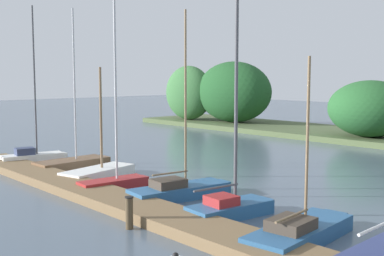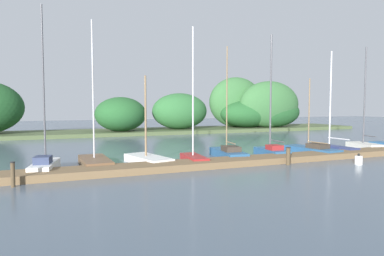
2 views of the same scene
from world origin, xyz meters
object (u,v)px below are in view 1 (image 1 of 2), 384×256
sailboat_4 (182,189)px  mooring_piling_1 (129,213)px  sailboat_3 (115,180)px  sailboat_5 (232,203)px  sailboat_2 (100,171)px  sailboat_1 (75,162)px  sailboat_6 (302,230)px  sailboat_0 (34,156)px

sailboat_4 → mooring_piling_1: (1.83, -3.66, 0.17)m
sailboat_3 → sailboat_5: 5.84m
sailboat_3 → sailboat_2: bearing=76.0°
sailboat_2 → sailboat_5: size_ratio=0.63×
sailboat_5 → sailboat_4: bearing=87.9°
mooring_piling_1 → sailboat_5: bearing=70.3°
sailboat_2 → sailboat_5: sailboat_5 is taller
sailboat_1 → sailboat_3: bearing=-104.0°
mooring_piling_1 → sailboat_1: bearing=159.8°
sailboat_2 → sailboat_3: size_ratio=0.64×
sailboat_6 → sailboat_5: bearing=77.1°
sailboat_0 → mooring_piling_1: size_ratio=8.16×
sailboat_2 → sailboat_4: size_ratio=0.71×
sailboat_5 → sailboat_6: 3.00m
sailboat_4 → mooring_piling_1: 4.10m
sailboat_2 → sailboat_5: bearing=-104.7°
sailboat_0 → sailboat_3: bearing=-80.9°
sailboat_6 → mooring_piling_1: bearing=118.7°
sailboat_2 → sailboat_4: (5.32, 0.26, 0.06)m
sailboat_1 → sailboat_5: bearing=-94.4°
sailboat_1 → sailboat_5: size_ratio=1.00×
mooring_piling_1 → sailboat_3: bearing=151.1°
sailboat_0 → sailboat_4: bearing=-74.6°
sailboat_1 → sailboat_6: size_ratio=1.53×
sailboat_1 → mooring_piling_1: sailboat_1 is taller
sailboat_2 → sailboat_4: bearing=-100.9°
sailboat_2 → sailboat_3: sailboat_3 is taller
sailboat_4 → sailboat_5: size_ratio=0.89×
sailboat_1 → sailboat_5: sailboat_5 is taller
sailboat_1 → sailboat_3: sailboat_1 is taller
sailboat_5 → sailboat_1: bearing=93.6°
sailboat_0 → sailboat_3: (7.79, -0.12, -0.03)m
sailboat_0 → sailboat_3: 7.80m
sailboat_1 → sailboat_3: size_ratio=1.02×
sailboat_5 → mooring_piling_1: (-1.17, -3.25, 0.04)m
sailboat_0 → sailboat_1: (2.45, 0.99, -0.12)m
sailboat_0 → sailboat_3: sailboat_0 is taller
sailboat_3 → mooring_piling_1: bearing=-114.2°
sailboat_2 → sailboat_5: 8.31m
sailboat_3 → sailboat_6: size_ratio=1.50×
sailboat_2 → mooring_piling_1: (7.15, -3.41, 0.22)m
sailboat_2 → mooring_piling_1: size_ratio=4.99×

